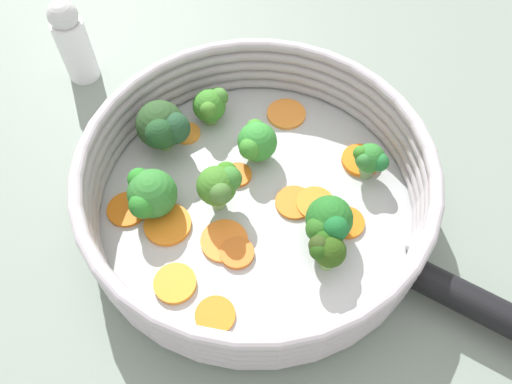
# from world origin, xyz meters

# --- Properties ---
(ground_plane) EXTENTS (4.00, 4.00, 0.00)m
(ground_plane) POSITION_xyz_m (0.00, 0.00, 0.00)
(ground_plane) COLOR gray
(skillet) EXTENTS (0.31, 0.31, 0.01)m
(skillet) POSITION_xyz_m (0.00, 0.00, 0.01)
(skillet) COLOR #B2B5B7
(skillet) RESTS_ON ground_plane
(skillet_rim_wall) EXTENTS (0.32, 0.32, 0.06)m
(skillet_rim_wall) POSITION_xyz_m (0.00, 0.00, 0.04)
(skillet_rim_wall) COLOR #B5ADB8
(skillet_rim_wall) RESTS_ON skillet
(skillet_rivet_left) EXTENTS (0.01, 0.01, 0.01)m
(skillet_rivet_left) POSITION_xyz_m (0.13, -0.06, 0.02)
(skillet_rivet_left) COLOR #B0B5B6
(skillet_rivet_left) RESTS_ON skillet
(skillet_rivet_right) EXTENTS (0.01, 0.01, 0.01)m
(skillet_rivet_right) POSITION_xyz_m (0.15, -0.01, 0.02)
(skillet_rivet_right) COLOR #AFB3BC
(skillet_rivet_right) RESTS_ON skillet
(carrot_slice_0) EXTENTS (0.04, 0.04, 0.01)m
(carrot_slice_0) POSITION_xyz_m (-0.04, -0.10, 0.01)
(carrot_slice_0) COLOR orange
(carrot_slice_0) RESTS_ON skillet
(carrot_slice_1) EXTENTS (0.05, 0.05, 0.01)m
(carrot_slice_1) POSITION_xyz_m (0.09, 0.07, 0.01)
(carrot_slice_1) COLOR orange
(carrot_slice_1) RESTS_ON skillet
(carrot_slice_2) EXTENTS (0.04, 0.04, 0.00)m
(carrot_slice_2) POSITION_xyz_m (-0.09, 0.06, 0.01)
(carrot_slice_2) COLOR orange
(carrot_slice_2) RESTS_ON skillet
(carrot_slice_3) EXTENTS (0.04, 0.04, 0.01)m
(carrot_slice_3) POSITION_xyz_m (-0.00, -0.06, 0.01)
(carrot_slice_3) COLOR orange
(carrot_slice_3) RESTS_ON skillet
(carrot_slice_4) EXTENTS (0.05, 0.05, 0.00)m
(carrot_slice_4) POSITION_xyz_m (0.04, 0.01, 0.01)
(carrot_slice_4) COLOR orange
(carrot_slice_4) RESTS_ON skillet
(carrot_slice_5) EXTENTS (0.06, 0.06, 0.00)m
(carrot_slice_5) POSITION_xyz_m (-0.01, -0.05, 0.01)
(carrot_slice_5) COLOR orange
(carrot_slice_5) RESTS_ON skillet
(carrot_slice_6) EXTENTS (0.03, 0.03, 0.00)m
(carrot_slice_6) POSITION_xyz_m (0.09, 0.00, 0.01)
(carrot_slice_6) COLOR orange
(carrot_slice_6) RESTS_ON skillet
(carrot_slice_7) EXTENTS (0.04, 0.04, 0.00)m
(carrot_slice_7) POSITION_xyz_m (-0.03, 0.02, 0.01)
(carrot_slice_7) COLOR orange
(carrot_slice_7) RESTS_ON skillet
(carrot_slice_8) EXTENTS (0.06, 0.06, 0.00)m
(carrot_slice_8) POSITION_xyz_m (0.00, 0.11, 0.01)
(carrot_slice_8) COLOR orange
(carrot_slice_8) RESTS_ON skillet
(carrot_slice_9) EXTENTS (0.05, 0.05, 0.00)m
(carrot_slice_9) POSITION_xyz_m (-0.07, -0.05, 0.01)
(carrot_slice_9) COLOR orange
(carrot_slice_9) RESTS_ON skillet
(carrot_slice_10) EXTENTS (0.05, 0.05, 0.01)m
(carrot_slice_10) POSITION_xyz_m (0.06, 0.01, 0.01)
(carrot_slice_10) COLOR orange
(carrot_slice_10) RESTS_ON skillet
(carrot_slice_11) EXTENTS (0.04, 0.04, 0.00)m
(carrot_slice_11) POSITION_xyz_m (-0.11, -0.05, 0.01)
(carrot_slice_11) COLOR orange
(carrot_slice_11) RESTS_ON skillet
(carrot_slice_12) EXTENTS (0.05, 0.05, 0.00)m
(carrot_slice_12) POSITION_xyz_m (-0.00, -0.12, 0.01)
(carrot_slice_12) COLOR orange
(carrot_slice_12) RESTS_ON skillet
(broccoli_floret_0) EXTENTS (0.06, 0.05, 0.06)m
(broccoli_floret_0) POSITION_xyz_m (-0.10, 0.03, 0.05)
(broccoli_floret_0) COLOR #71984F
(broccoli_floret_0) RESTS_ON skillet
(broccoli_floret_1) EXTENTS (0.04, 0.04, 0.04)m
(broccoli_floret_1) POSITION_xyz_m (-0.07, 0.08, 0.04)
(broccoli_floret_1) COLOR #75A051
(broccoli_floret_1) RESTS_ON skillet
(broccoli_floret_2) EXTENTS (0.04, 0.05, 0.05)m
(broccoli_floret_2) POSITION_xyz_m (0.07, -0.02, 0.04)
(broccoli_floret_2) COLOR #729E58
(broccoli_floret_2) RESTS_ON skillet
(broccoli_floret_3) EXTENTS (0.04, 0.04, 0.05)m
(broccoli_floret_3) POSITION_xyz_m (-0.03, -0.01, 0.04)
(broccoli_floret_3) COLOR #7FAB5D
(broccoli_floret_3) RESTS_ON skillet
(broccoli_floret_4) EXTENTS (0.03, 0.03, 0.04)m
(broccoli_floret_4) POSITION_xyz_m (0.08, -0.05, 0.04)
(broccoli_floret_4) COLOR #739F54
(broccoli_floret_4) RESTS_ON skillet
(broccoli_floret_5) EXTENTS (0.05, 0.05, 0.05)m
(broccoli_floret_5) POSITION_xyz_m (-0.09, -0.04, 0.04)
(broccoli_floret_5) COLOR #6E9655
(broccoli_floret_5) RESTS_ON skillet
(broccoli_floret_6) EXTENTS (0.04, 0.03, 0.04)m
(broccoli_floret_6) POSITION_xyz_m (0.09, 0.06, 0.04)
(broccoli_floret_6) COLOR #769B60
(broccoli_floret_6) RESTS_ON skillet
(broccoli_floret_7) EXTENTS (0.04, 0.05, 0.04)m
(broccoli_floret_7) POSITION_xyz_m (-0.01, 0.05, 0.04)
(broccoli_floret_7) COLOR olive
(broccoli_floret_7) RESTS_ON skillet
(salt_shaker) EXTENTS (0.04, 0.04, 0.10)m
(salt_shaker) POSITION_xyz_m (-0.24, 0.12, 0.05)
(salt_shaker) COLOR white
(salt_shaker) RESTS_ON ground_plane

